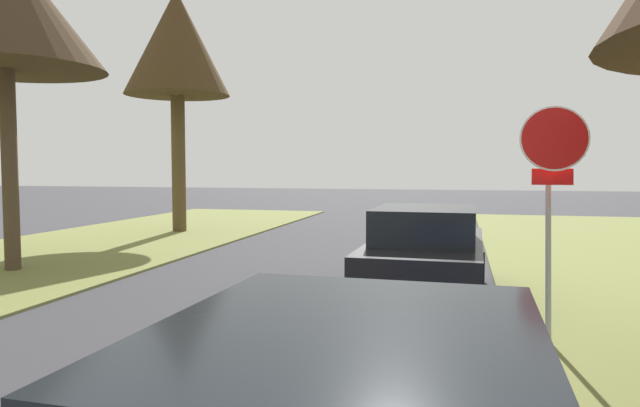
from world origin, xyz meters
TOP-DOWN VIEW (x-y plane):
  - stop_sign_far at (4.04, 10.01)m, footprint 0.81×0.56m
  - street_tree_left_mid_b at (-6.33, 12.71)m, footprint 4.04×4.04m
  - street_tree_left_far at (-6.39, 20.29)m, footprint 3.50×3.50m
  - parked_sedan_black at (2.39, 12.18)m, footprint 2.05×4.45m

SIDE VIEW (x-z plane):
  - parked_sedan_black at x=2.39m, z-range -0.06..1.51m
  - stop_sign_far at x=4.04m, z-range 0.70..3.64m
  - street_tree_left_mid_b at x=-6.33m, z-range 2.13..9.02m
  - street_tree_left_far at x=-6.39m, z-range 2.25..10.37m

